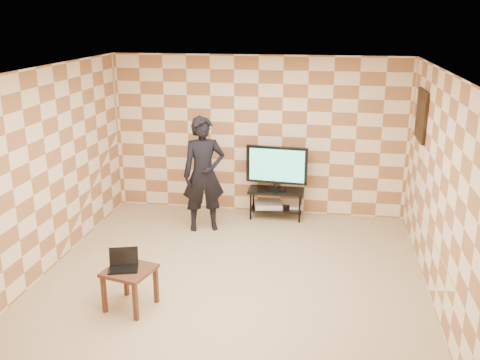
{
  "coord_description": "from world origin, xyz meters",
  "views": [
    {
      "loc": [
        1.12,
        -6.32,
        3.35
      ],
      "look_at": [
        0.0,
        0.6,
        1.15
      ],
      "focal_mm": 40.0,
      "sensor_mm": 36.0,
      "label": 1
    }
  ],
  "objects_px": {
    "side_table": "(130,276)",
    "tv_stand": "(276,197)",
    "person": "(204,174)",
    "tv": "(277,166)"
  },
  "relations": [
    {
      "from": "tv",
      "to": "side_table",
      "type": "relative_size",
      "value": 1.64
    },
    {
      "from": "tv",
      "to": "tv_stand",
      "type": "bearing_deg",
      "value": 94.88
    },
    {
      "from": "side_table",
      "to": "tv_stand",
      "type": "bearing_deg",
      "value": 66.16
    },
    {
      "from": "tv_stand",
      "to": "person",
      "type": "relative_size",
      "value": 0.51
    },
    {
      "from": "tv",
      "to": "person",
      "type": "height_order",
      "value": "person"
    },
    {
      "from": "person",
      "to": "tv_stand",
      "type": "bearing_deg",
      "value": 11.67
    },
    {
      "from": "tv_stand",
      "to": "side_table",
      "type": "bearing_deg",
      "value": -113.84
    },
    {
      "from": "tv",
      "to": "person",
      "type": "xyz_separation_m",
      "value": [
        -1.09,
        -0.67,
        0.0
      ]
    },
    {
      "from": "tv_stand",
      "to": "person",
      "type": "height_order",
      "value": "person"
    },
    {
      "from": "tv",
      "to": "person",
      "type": "relative_size",
      "value": 0.56
    }
  ]
}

